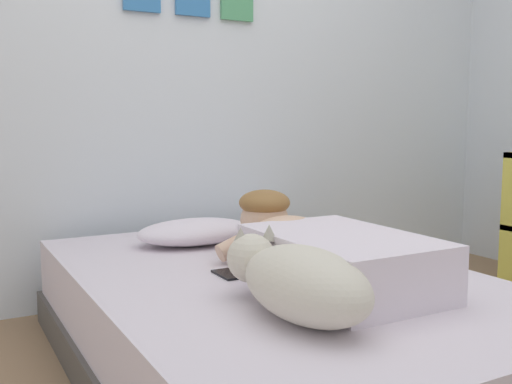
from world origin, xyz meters
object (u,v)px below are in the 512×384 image
object	(u,v)px
bed	(272,324)
coffee_cup	(274,239)
dog	(298,280)
cell_phone	(228,274)
person_lying	(317,249)
pillow	(195,232)

from	to	relation	value
bed	coffee_cup	size ratio (longest dim) A/B	16.19
dog	cell_phone	xyz separation A→B (m)	(0.02, 0.49, -0.10)
person_lying	dog	bearing A→B (deg)	-132.23
bed	person_lying	bearing A→B (deg)	-61.91
cell_phone	person_lying	bearing A→B (deg)	-37.81
pillow	coffee_cup	xyz separation A→B (m)	(0.26, -0.23, -0.02)
bed	dog	xyz separation A→B (m)	(-0.19, -0.45, 0.30)
dog	coffee_cup	size ratio (longest dim) A/B	4.60
dog	coffee_cup	world-z (taller)	dog
dog	coffee_cup	xyz separation A→B (m)	(0.40, 0.80, -0.07)
coffee_cup	cell_phone	distance (m)	0.49
pillow	bed	bearing A→B (deg)	-84.87
pillow	person_lying	xyz separation A→B (m)	(0.14, -0.74, 0.05)
bed	pillow	size ratio (longest dim) A/B	3.89
coffee_cup	pillow	bearing A→B (deg)	138.48
person_lying	coffee_cup	distance (m)	0.53
pillow	person_lying	bearing A→B (deg)	-79.58
bed	cell_phone	xyz separation A→B (m)	(-0.16, 0.03, 0.20)
pillow	dog	size ratio (longest dim) A/B	0.90
person_lying	cell_phone	xyz separation A→B (m)	(-0.24, 0.19, -0.10)
pillow	dog	world-z (taller)	dog
person_lying	dog	xyz separation A→B (m)	(-0.27, -0.30, -0.00)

